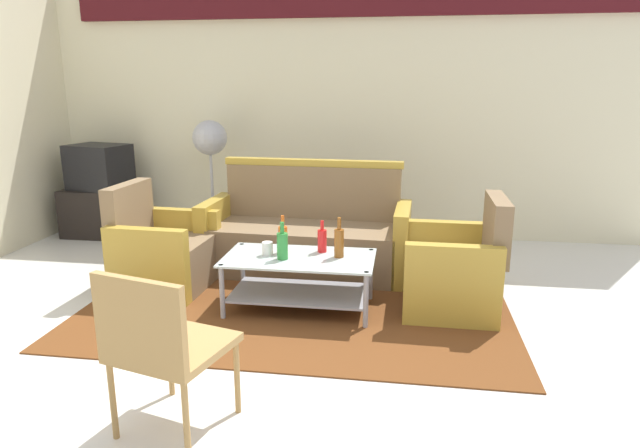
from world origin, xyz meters
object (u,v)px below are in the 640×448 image
bottle_brown (339,242)px  television (99,167)px  wicker_chair (161,341)px  couch (307,237)px  pedestal_fan (210,145)px  bottle_green (282,245)px  armchair_right (455,272)px  bottle_red (322,240)px  armchair_left (163,254)px  cup (267,249)px  tv_stand (104,212)px  bottle_orange (283,239)px  coffee_table (299,275)px

bottle_brown → television: size_ratio=0.43×
wicker_chair → television: bearing=138.1°
couch → television: (-2.42, 0.85, 0.44)m
pedestal_fan → bottle_green: bearing=-57.7°
armchair_right → bottle_red: armchair_right is taller
couch → armchair_left: 1.25m
couch → wicker_chair: 2.50m
television → wicker_chair: bearing=136.4°
cup → bottle_green: bearing=-29.4°
armchair_right → bottle_green: bearing=102.2°
bottle_brown → pedestal_fan: (-1.57, 1.74, 0.49)m
tv_stand → wicker_chair: bearing=-56.9°
bottle_orange → bottle_red: 0.29m
wicker_chair → bottle_green: bearing=96.3°
bottle_green → wicker_chair: size_ratio=0.33×
couch → wicker_chair: bearing=86.6°
coffee_table → bottle_red: (0.15, 0.15, 0.23)m
coffee_table → wicker_chair: bearing=-102.2°
bottle_green → bottle_orange: bearing=100.9°
armchair_right → television: television is taller
bottle_orange → armchair_left: bearing=169.0°
bottle_red → television: 3.11m
bottle_brown → bottle_red: (-0.14, 0.11, -0.02)m
armchair_left → tv_stand: (-1.33, 1.44, -0.03)m
television → wicker_chair: size_ratio=0.82×
armchair_left → wicker_chair: bearing=26.8°
armchair_left → bottle_green: size_ratio=3.09×
coffee_table → bottle_green: size_ratio=4.00×
couch → wicker_chair: couch is taller
bottle_red → coffee_table: bearing=-134.0°
bottle_brown → television: (-2.81, 1.69, 0.24)m
armchair_right → television: (-3.65, 1.55, 0.47)m
armchair_right → bottle_orange: armchair_right is taller
bottle_orange → bottle_green: 0.15m
bottle_red → wicker_chair: (-0.49, -1.75, -0.01)m
bottle_orange → television: size_ratio=0.42×
television → tv_stand: bearing=90.0°
pedestal_fan → television: bearing=-177.8°
armchair_left → pedestal_fan: (-0.08, 1.49, 0.73)m
television → pedestal_fan: size_ratio=0.54×
wicker_chair → bottle_red: bearing=89.3°
armchair_right → bottle_orange: (-1.27, -0.10, 0.23)m
couch → coffee_table: bearing=98.6°
bottle_green → armchair_right: bearing=11.4°
bottle_red → tv_stand: 3.11m
bottle_green → television: television is taller
coffee_table → television: bearing=145.5°
tv_stand → armchair_left: bearing=-47.3°
armchair_right → bottle_red: bearing=92.7°
cup → pedestal_fan: pedestal_fan is taller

